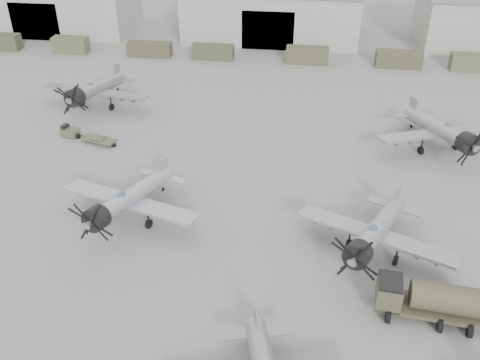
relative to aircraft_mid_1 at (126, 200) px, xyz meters
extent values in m
plane|color=#5C5C5A|center=(8.18, -8.71, -2.36)|extent=(220.00, 220.00, 0.00)
cube|color=gray|center=(-29.82, 53.29, 1.64)|extent=(28.00, 14.00, 8.00)
cube|color=black|center=(-29.82, 46.49, 0.64)|extent=(8.12, 0.40, 6.00)
cube|color=gray|center=(8.18, 53.29, 1.64)|extent=(28.00, 14.00, 8.00)
cube|color=black|center=(8.18, 46.49, 0.64)|extent=(8.12, 0.40, 6.00)
cube|color=#363B26|center=(-33.36, 41.29, -1.15)|extent=(5.99, 2.20, 2.41)
cube|color=#44482F|center=(-21.98, 41.29, -1.16)|extent=(5.37, 2.20, 2.39)
cube|color=#3A3A26|center=(-9.40, 41.29, -1.32)|extent=(6.65, 2.20, 2.07)
cube|color=#383E28|center=(0.36, 41.29, -1.32)|extent=(6.25, 2.20, 2.08)
cube|color=#3E3F29|center=(14.49, 41.29, -1.18)|extent=(6.22, 2.20, 2.35)
cube|color=#3B3B27|center=(27.68, 41.29, -1.20)|extent=(6.55, 2.20, 2.32)
cube|color=#494B31|center=(38.01, 41.29, -1.19)|extent=(6.13, 2.20, 2.33)
cube|color=gray|center=(12.25, -11.82, -0.19)|extent=(0.48, 1.51, 1.83)
cylinder|color=black|center=(12.32, -12.09, -2.22)|extent=(0.18, 0.31, 0.29)
cylinder|color=#9DA0A5|center=(0.30, 0.92, -0.09)|extent=(4.85, 10.85, 3.21)
cylinder|color=black|center=(-1.20, -3.68, 0.68)|extent=(2.36, 2.15, 2.14)
cube|color=#9DA0A5|center=(0.11, 0.33, -0.35)|extent=(12.93, 6.15, 0.58)
cube|color=#9DA0A5|center=(1.80, 5.51, 0.07)|extent=(0.65, 1.67, 2.05)
ellipsoid|color=#3F4C54|center=(-0.21, -0.65, 0.84)|extent=(0.97, 1.37, 0.58)
cylinder|color=black|center=(-1.82, 0.74, -2.00)|extent=(0.53, 0.87, 0.82)
cylinder|color=black|center=(1.90, -0.47, -2.00)|extent=(0.53, 0.87, 0.82)
cylinder|color=black|center=(1.70, 5.22, -2.20)|extent=(0.22, 0.35, 0.33)
cylinder|color=#919399|center=(20.87, -1.05, -0.10)|extent=(5.80, 10.53, 3.19)
cylinder|color=black|center=(18.92, -5.44, 0.66)|extent=(2.43, 2.27, 2.13)
cube|color=#919399|center=(20.62, -1.61, -0.36)|extent=(12.59, 7.25, 0.57)
cube|color=#919399|center=(22.82, 3.34, 0.06)|extent=(0.80, 1.60, 2.04)
ellipsoid|color=#3F4C54|center=(20.20, -2.54, 0.82)|extent=(1.06, 1.37, 0.57)
cylinder|color=black|center=(18.76, -1.01, -2.00)|extent=(0.59, 0.86, 0.82)
cylinder|color=black|center=(22.31, -2.58, -2.00)|extent=(0.59, 0.86, 0.82)
cylinder|color=black|center=(22.69, 3.06, -2.20)|extent=(0.24, 0.35, 0.33)
cylinder|color=gray|center=(-10.84, 23.03, 0.02)|extent=(3.39, 11.57, 3.37)
cylinder|color=black|center=(-11.63, 18.01, 0.83)|extent=(2.29, 2.01, 2.25)
cube|color=gray|center=(-10.94, 22.39, -0.25)|extent=(13.71, 4.46, 0.61)
cube|color=gray|center=(-10.05, 28.04, 0.19)|extent=(0.41, 1.80, 2.16)
ellipsoid|color=#3F4C54|center=(-11.11, 21.32, 1.00)|extent=(0.84, 1.38, 0.60)
cylinder|color=black|center=(-13.00, 22.50, -1.98)|extent=(0.43, 0.90, 0.86)
cylinder|color=black|center=(-8.95, 21.86, -1.98)|extent=(0.43, 0.90, 0.86)
cylinder|color=black|center=(-10.10, 27.72, -2.20)|extent=(0.18, 0.36, 0.35)
cylinder|color=gray|center=(28.63, 17.09, 0.06)|extent=(5.71, 11.47, 3.43)
cylinder|color=black|center=(30.48, 12.27, 0.88)|extent=(2.57, 2.37, 2.28)
cube|color=gray|center=(28.87, 16.47, -0.22)|extent=(13.69, 7.18, 0.62)
cube|color=gray|center=(26.78, 21.91, 0.24)|extent=(0.78, 1.75, 2.19)
ellipsoid|color=#3F4C54|center=(29.26, 15.44, 1.06)|extent=(1.09, 1.47, 0.62)
cylinder|color=black|center=(27.00, 15.52, -1.97)|extent=(0.60, 0.93, 0.88)
cylinder|color=black|center=(30.89, 17.01, -1.97)|extent=(0.60, 0.93, 0.88)
cylinder|color=black|center=(26.90, 21.60, -2.19)|extent=(0.25, 0.38, 0.35)
cube|color=#3C3B27|center=(23.96, -7.82, -1.56)|extent=(7.68, 3.26, 0.27)
cube|color=#3C3B27|center=(21.11, -7.50, -0.71)|extent=(1.96, 2.62, 1.81)
cylinder|color=#3C3B27|center=(24.92, -7.92, -0.49)|extent=(5.09, 2.55, 2.02)
cube|color=black|center=(21.11, -7.50, 0.25)|extent=(1.82, 2.29, 0.16)
cylinder|color=black|center=(21.08, -8.72, -1.88)|extent=(0.42, 0.99, 0.96)
cylinder|color=black|center=(26.64, -6.88, -1.88)|extent=(0.42, 0.99, 0.96)
cube|color=#414930|center=(-11.26, 14.57, -1.80)|extent=(2.08, 1.60, 0.81)
cube|color=black|center=(-11.84, 14.75, -1.29)|extent=(0.75, 1.02, 0.51)
cylinder|color=black|center=(-11.26, 14.57, -2.10)|extent=(1.33, 0.90, 0.57)
cylinder|color=black|center=(-9.99, 14.20, -1.90)|extent=(1.19, 0.43, 0.08)
cube|color=#414930|center=(-7.55, 13.47, -1.90)|extent=(4.12, 2.47, 0.18)
cylinder|color=black|center=(-7.55, 13.47, -2.15)|extent=(1.59, 0.87, 0.45)
cylinder|color=#414930|center=(-7.55, 13.47, -1.70)|extent=(1.46, 0.72, 0.33)
camera|label=1|loc=(14.22, -35.61, 25.87)|focal=40.00mm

